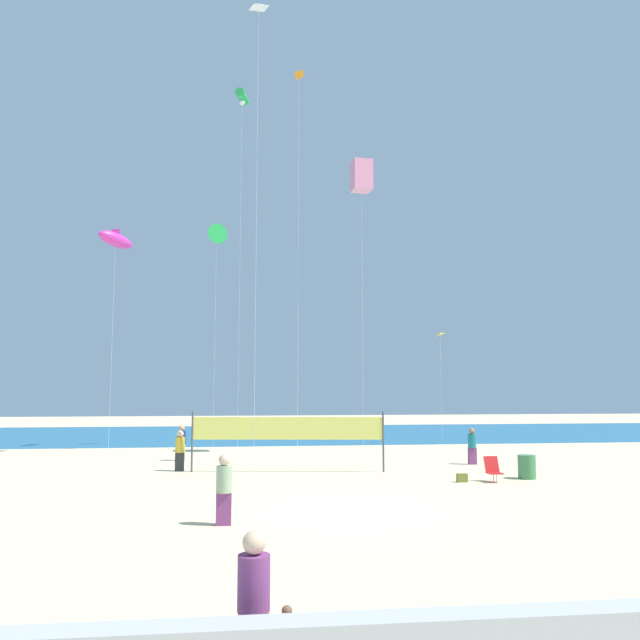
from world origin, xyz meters
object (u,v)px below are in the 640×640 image
Objects in this scene: kite_orange_diamond at (298,91)px; mother_figure at (254,599)px; toddler_figure at (287,637)px; kite_magenta_inflatable at (116,240)px; kite_green_delta at (217,235)px; trash_barrel at (527,467)px; beach_handbag at (462,478)px; kite_pink_box at (361,176)px; folding_beach_chair at (493,469)px; kite_green_tube at (242,98)px; volleyball_net at (288,431)px; beachgoer_teal_shirt at (472,445)px; kite_yellow_diamond at (440,336)px; beachgoer_navy_shirt at (181,442)px; beachgoer_mustard_shirt at (180,449)px; beachgoer_sage_shirt at (224,487)px; kite_white_diamond at (258,13)px.

mother_figure is at bearing -96.05° from kite_orange_diamond.
kite_magenta_inflatable is at bearing 82.47° from toddler_figure.
toddler_figure is at bearing -85.77° from kite_green_delta.
trash_barrel is 2.75m from beach_handbag.
kite_pink_box is 5.99m from kite_orange_diamond.
folding_beach_chair is at bearing -59.56° from kite_orange_diamond.
kite_magenta_inflatable reaches higher than folding_beach_chair.
kite_green_tube is at bearing 141.84° from kite_orange_diamond.
kite_pink_box is at bearing 53.77° from toddler_figure.
volleyball_net is (-7.14, 3.54, 1.17)m from folding_beach_chair.
beach_handbag is 21.10m from kite_magenta_inflatable.
kite_pink_box is at bearing 116.17° from trash_barrel.
mother_figure is 0.11× the size of kite_pink_box.
volleyball_net is at bearing -41.35° from kite_magenta_inflatable.
beachgoer_teal_shirt reaches higher than trash_barrel.
folding_beach_chair is at bearing -26.37° from volleyball_net.
folding_beach_chair is at bearing 36.47° from toddler_figure.
kite_green_delta is at bearing 129.80° from trash_barrel.
toddler_figure is at bearing -111.02° from kite_yellow_diamond.
kite_green_delta is at bearing 122.08° from beach_handbag.
kite_magenta_inflatable is at bearing -167.25° from kite_yellow_diamond.
beachgoer_navy_shirt is at bearing -154.33° from kite_yellow_diamond.
trash_barrel is 9.25m from volleyball_net.
beachgoer_mustard_shirt is 3.77m from beachgoer_navy_shirt.
kite_green_delta is at bearing -100.32° from beachgoer_sage_shirt.
beachgoer_sage_shirt reaches higher than mother_figure.
beachgoer_navy_shirt is (-0.29, 3.76, -0.00)m from beachgoer_mustard_shirt.
folding_beach_chair is at bearing 99.27° from beachgoer_teal_shirt.
kite_green_delta is at bearing 106.62° from volleyball_net.
kite_orange_diamond is (0.98, 6.95, 17.75)m from volleyball_net.
kite_green_tube is (-2.06, 9.34, 18.25)m from volleyball_net.
kite_green_delta is (-2.19, 29.61, 12.00)m from toddler_figure.
kite_green_tube is at bearing -58.35° from kite_green_delta.
volleyball_net is 7.10m from beach_handbag.
kite_orange_diamond reaches higher than kite_green_tube.
kite_magenta_inflatable is (-6.78, 25.53, 10.07)m from mother_figure.
kite_green_delta is (-2.09, 12.63, -6.36)m from kite_white_diamond.
kite_magenta_inflatable is at bearing 2.27° from beachgoer_teal_shirt.
beachgoer_sage_shirt is at bearing -148.52° from trash_barrel.
toddler_figure is at bearing -116.66° from beach_handbag.
kite_white_diamond is at bearing 161.41° from beach_handbag.
beachgoer_teal_shirt is at bearing 40.69° from toddler_figure.
kite_pink_box is at bearing 54.98° from volleyball_net.
trash_barrel reaches higher than toddler_figure.
mother_figure is 0.08× the size of kite_green_tube.
beachgoer_teal_shirt is at bearing -40.63° from kite_green_delta.
kite_white_diamond is (7.08, -8.45, 7.80)m from kite_magenta_inflatable.
toddler_figure is at bearing -95.17° from kite_orange_diamond.
beachgoer_sage_shirt is at bearing -112.47° from kite_pink_box.
beachgoer_mustard_shirt is at bearing 25.07° from beachgoer_teal_shirt.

